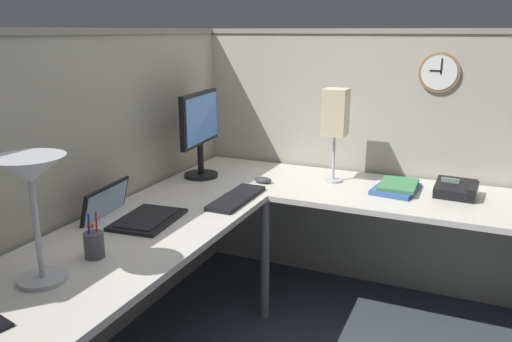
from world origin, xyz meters
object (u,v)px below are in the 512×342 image
object	(u,v)px
keyboard	(237,198)
wall_clock	(439,72)
book_stack	(397,187)
desk_lamp_dome	(31,180)
laptop	(129,214)
computer_mouse	(263,180)
monitor	(200,128)
office_phone	(457,190)
desk_lamp_paper	(335,115)
pen_cup	(94,244)

from	to	relation	value
keyboard	wall_clock	size ratio (longest dim) A/B	1.95
keyboard	book_stack	world-z (taller)	book_stack
desk_lamp_dome	wall_clock	world-z (taller)	wall_clock
laptop	computer_mouse	world-z (taller)	laptop
keyboard	computer_mouse	distance (m)	0.33
book_stack	monitor	bearing A→B (deg)	99.30
computer_mouse	office_phone	xyz separation A→B (m)	(0.18, -1.02, 0.02)
monitor	wall_clock	bearing A→B (deg)	-68.24
keyboard	wall_clock	distance (m)	1.32
computer_mouse	laptop	bearing A→B (deg)	156.25
desk_lamp_dome	desk_lamp_paper	size ratio (longest dim) A/B	0.84
laptop	computer_mouse	size ratio (longest dim) A/B	3.96
keyboard	desk_lamp_paper	world-z (taller)	desk_lamp_paper
keyboard	pen_cup	xyz separation A→B (m)	(-0.83, 0.20, 0.04)
laptop	wall_clock	world-z (taller)	wall_clock
laptop	office_phone	bearing A→B (deg)	-55.16
book_stack	wall_clock	world-z (taller)	wall_clock
laptop	desk_lamp_paper	bearing A→B (deg)	-35.75
monitor	office_phone	bearing A→B (deg)	-81.67
keyboard	wall_clock	bearing A→B (deg)	-47.13
office_phone	book_stack	xyz separation A→B (m)	(-0.03, 0.30, -0.02)
office_phone	wall_clock	distance (m)	0.67
office_phone	desk_lamp_paper	size ratio (longest dim) A/B	0.41
monitor	computer_mouse	size ratio (longest dim) A/B	4.81
book_stack	wall_clock	distance (m)	0.69
laptop	office_phone	distance (m)	1.66
laptop	pen_cup	xyz separation A→B (m)	(-0.39, -0.13, 0.03)
desk_lamp_paper	wall_clock	size ratio (longest dim) A/B	2.41
keyboard	desk_lamp_dome	distance (m)	1.13
desk_lamp_dome	laptop	bearing A→B (deg)	8.91
book_stack	desk_lamp_paper	distance (m)	0.52
keyboard	pen_cup	bearing A→B (deg)	166.46
keyboard	pen_cup	world-z (taller)	pen_cup
pen_cup	book_stack	world-z (taller)	pen_cup
book_stack	laptop	bearing A→B (deg)	131.03
monitor	desk_lamp_dome	size ratio (longest dim) A/B	1.12
keyboard	desk_lamp_dome	size ratio (longest dim) A/B	0.97
pen_cup	laptop	bearing A→B (deg)	18.88
monitor	pen_cup	bearing A→B (deg)	-171.18
desk_lamp_dome	wall_clock	distance (m)	2.17
computer_mouse	desk_lamp_dome	bearing A→B (deg)	169.96
keyboard	pen_cup	size ratio (longest dim) A/B	2.39
desk_lamp_dome	desk_lamp_paper	bearing A→B (deg)	-20.85
laptop	computer_mouse	distance (m)	0.85
computer_mouse	wall_clock	size ratio (longest dim) A/B	0.47
computer_mouse	keyboard	bearing A→B (deg)	179.01
monitor	office_phone	world-z (taller)	monitor
computer_mouse	pen_cup	bearing A→B (deg)	169.84
laptop	monitor	bearing A→B (deg)	3.31
pen_cup	desk_lamp_dome	bearing A→B (deg)	170.60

